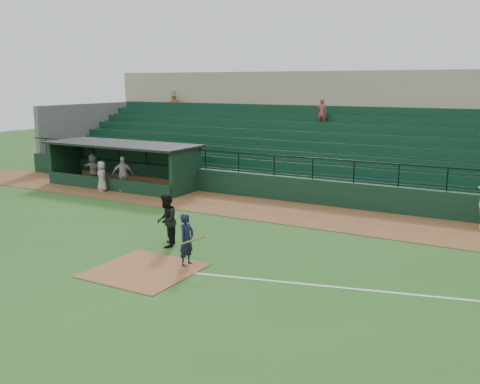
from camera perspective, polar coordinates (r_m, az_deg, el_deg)
The scene contains 11 objects.
ground at distance 17.60m, azimuth -8.07°, elevation -7.34°, with size 90.00×90.00×0.00m, color #25531A.
warning_track at distance 24.17m, azimuth 3.49°, elevation -1.97°, with size 40.00×4.00×0.03m, color brown.
home_plate_dirt at distance 16.86m, azimuth -10.15°, elevation -8.21°, with size 3.00×3.00×0.03m, color brown.
foul_line at distance 15.60m, azimuth 19.46°, elevation -10.42°, with size 18.00×0.09×0.01m, color white.
stadium_structure at distance 31.51m, azimuth 10.31°, elevation 5.27°, with size 38.00×13.08×6.40m.
dugout at distance 30.56m, azimuth -11.85°, elevation 3.18°, with size 8.90×3.20×2.42m.
batter_at_plate at distance 16.88m, azimuth -5.69°, elevation -5.10°, with size 1.00×0.68×1.69m.
umpire at distance 18.89m, azimuth -7.86°, elevation -3.02°, with size 0.92×0.72×1.89m, color black.
dugout_player_a at distance 28.62m, azimuth -12.38°, elevation 1.86°, with size 1.10×0.46×1.88m, color #ABA6A0.
dugout_player_b at distance 29.08m, azimuth -14.49°, elevation 1.63°, with size 0.78×0.51×1.60m, color #A39D98.
dugout_player_c at distance 31.21m, azimuth -15.32°, elevation 2.41°, with size 1.64×0.52×1.77m, color #99938F.
Camera 1 is at (10.21, -13.16, 5.68)m, focal length 40.06 mm.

